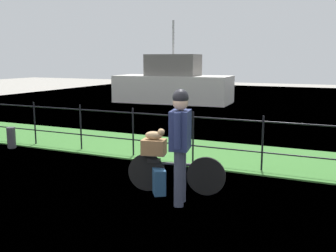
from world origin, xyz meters
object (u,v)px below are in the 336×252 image
object	(u,v)px
cyclist_person	(180,137)
moored_boat_near	(173,84)
backpack_on_paving	(159,182)
bicycle_main	(175,173)
mooring_bollard	(11,138)
wooden_crate	(154,147)
terrier_dog	(155,135)

from	to	relation	value
cyclist_person	moored_boat_near	bearing A→B (deg)	114.26
backpack_on_paving	moored_boat_near	xyz separation A→B (m)	(-5.08, 12.06, 0.68)
bicycle_main	mooring_bollard	size ratio (longest dim) A/B	3.07
cyclist_person	backpack_on_paving	distance (m)	0.96
mooring_bollard	moored_boat_near	xyz separation A→B (m)	(-0.49, 10.66, 0.63)
wooden_crate	terrier_dog	xyz separation A→B (m)	(0.02, 0.01, 0.20)
bicycle_main	moored_boat_near	size ratio (longest dim) A/B	0.27
cyclist_person	mooring_bollard	distance (m)	5.37
wooden_crate	terrier_dog	distance (m)	0.20
backpack_on_paving	mooring_bollard	distance (m)	4.80
cyclist_person	moored_boat_near	distance (m)	13.50
moored_boat_near	cyclist_person	bearing A→B (deg)	-65.74
wooden_crate	terrier_dog	size ratio (longest dim) A/B	1.13
cyclist_person	mooring_bollard	world-z (taller)	cyclist_person
backpack_on_paving	terrier_dog	bearing A→B (deg)	15.26
backpack_on_paving	moored_boat_near	size ratio (longest dim) A/B	0.07
mooring_bollard	terrier_dog	bearing A→B (deg)	-16.29
wooden_crate	moored_boat_near	distance (m)	12.96
bicycle_main	cyclist_person	size ratio (longest dim) A/B	0.91
bicycle_main	backpack_on_paving	size ratio (longest dim) A/B	3.84
terrier_dog	backpack_on_paving	distance (m)	0.74
moored_boat_near	backpack_on_paving	bearing A→B (deg)	-67.13
wooden_crate	cyclist_person	world-z (taller)	cyclist_person
backpack_on_paving	mooring_bollard	world-z (taller)	mooring_bollard
wooden_crate	mooring_bollard	distance (m)	4.68
terrier_dog	wooden_crate	bearing A→B (deg)	-167.82
mooring_bollard	moored_boat_near	distance (m)	10.69
terrier_dog	mooring_bollard	distance (m)	4.72
moored_boat_near	wooden_crate	bearing A→B (deg)	-67.52
bicycle_main	cyclist_person	xyz separation A→B (m)	(0.26, -0.40, 0.68)
bicycle_main	terrier_dog	xyz separation A→B (m)	(-0.31, -0.07, 0.60)
wooden_crate	moored_boat_near	world-z (taller)	moored_boat_near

